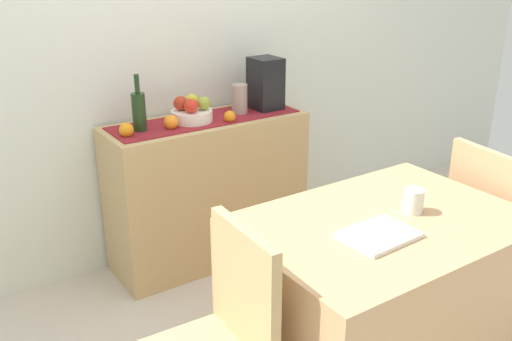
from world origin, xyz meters
name	(u,v)px	position (x,y,z in m)	size (l,w,h in m)	color
ground_plane	(287,341)	(0.00, 0.00, -0.01)	(6.40, 6.40, 0.02)	beige
room_wall_rear	(165,28)	(0.00, 1.18, 1.35)	(6.40, 0.06, 2.70)	silver
sideboard_console	(208,190)	(0.10, 0.92, 0.43)	(1.16, 0.42, 0.87)	tan
table_runner	(206,119)	(0.10, 0.92, 0.87)	(1.09, 0.32, 0.01)	maroon
fruit_bowl	(192,116)	(0.01, 0.92, 0.90)	(0.23, 0.23, 0.06)	white
apple_left	(204,103)	(0.07, 0.89, 0.97)	(0.08, 0.08, 0.08)	#969E36
apple_rear	(181,103)	(-0.04, 0.95, 0.98)	(0.08, 0.08, 0.08)	#AA2E19
apple_right	(192,101)	(0.04, 0.97, 0.97)	(0.08, 0.08, 0.08)	gold
apple_center	(191,106)	(-0.02, 0.87, 0.97)	(0.08, 0.08, 0.08)	red
wine_bottle	(139,111)	(-0.30, 0.92, 0.98)	(0.07, 0.07, 0.30)	#1D3518
coffee_maker	(266,84)	(0.50, 0.92, 1.02)	(0.16, 0.18, 0.31)	black
ceramic_vase	(239,99)	(0.32, 0.92, 0.95)	(0.09, 0.09, 0.17)	gray
orange_loose_mid	(171,122)	(-0.15, 0.86, 0.90)	(0.08, 0.08, 0.08)	orange
orange_loose_far	(230,116)	(0.18, 0.80, 0.90)	(0.07, 0.07, 0.07)	orange
orange_loose_end	(126,130)	(-0.39, 0.87, 0.90)	(0.07, 0.07, 0.07)	orange
dining_table	(377,297)	(0.20, -0.37, 0.37)	(1.16, 0.82, 0.74)	tan
open_book	(379,235)	(0.07, -0.46, 0.75)	(0.28, 0.21, 0.02)	white
coffee_cup	(413,201)	(0.35, -0.38, 0.79)	(0.08, 0.08, 0.10)	silver
chair_by_corner	(493,262)	(1.04, -0.36, 0.27)	(0.45, 0.45, 0.90)	tan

